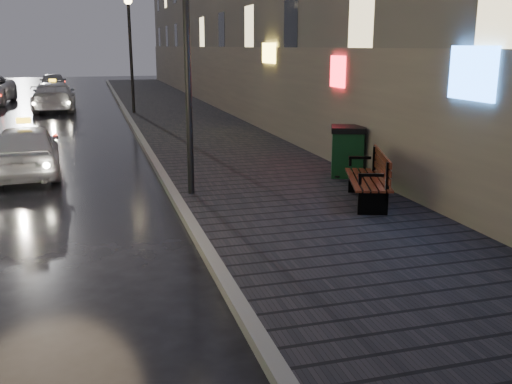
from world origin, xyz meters
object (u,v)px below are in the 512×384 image
trash_bin (347,151)px  taxi_mid (54,96)px  taxi_near (27,149)px  lamp_far (130,40)px  car_far (53,83)px  bench (371,178)px  lamp_near (187,33)px

trash_bin → taxi_mid: (-7.70, 18.74, -0.03)m
taxi_near → lamp_far: bearing=-109.5°
car_far → lamp_far: bearing=104.1°
trash_bin → car_far: size_ratio=0.28×
bench → taxi_mid: size_ratio=0.42×
taxi_near → taxi_mid: bearing=-92.8°
taxi_near → trash_bin: bearing=155.3°
bench → taxi_mid: bearing=127.8°
taxi_near → taxi_mid: size_ratio=0.78×
lamp_far → bench: 18.33m
taxi_near → bench: bearing=139.2°
taxi_mid → car_far: bearing=-87.1°
taxi_mid → trash_bin: bearing=112.1°
lamp_far → trash_bin: (3.95, -15.38, -2.72)m
trash_bin → taxi_near: bearing=-178.6°
lamp_far → trash_bin: 16.11m
trash_bin → taxi_near: 8.14m
lamp_near → bench: lamp_near is taller
lamp_far → taxi_mid: bearing=138.2°
bench → taxi_mid: (-7.12, 21.16, 0.07)m
lamp_near → car_far: bearing=98.1°
lamp_far → taxi_mid: (-3.75, 3.36, -2.75)m
bench → car_far: size_ratio=0.49×
trash_bin → car_far: car_far is taller
lamp_near → taxi_mid: size_ratio=1.04×
taxi_mid → bench: bearing=108.4°
lamp_far → taxi_near: (-3.63, -12.41, -2.81)m
lamp_near → lamp_far: size_ratio=1.00×
lamp_near → lamp_far: (0.00, 16.00, 0.00)m
lamp_far → car_far: bearing=106.7°
bench → car_far: car_far is taller
taxi_mid → car_far: (-0.61, 11.15, 0.00)m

